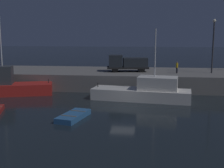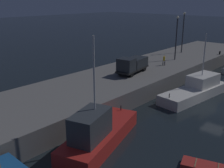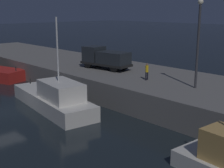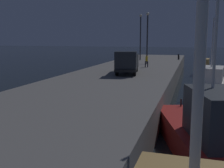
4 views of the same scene
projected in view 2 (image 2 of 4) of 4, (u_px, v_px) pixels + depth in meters
The scene contains 10 objects.
ground_plane at pixel (216, 109), 30.81m from camera, with size 320.00×320.00×0.00m, color black.
pier_quay at pixel (130, 79), 38.35m from camera, with size 66.71×10.78×2.21m.
fishing_boat_blue at pixel (98, 133), 22.82m from camera, with size 10.28×5.80×9.49m.
fishing_boat_orange at pixel (196, 89), 34.31m from camera, with size 11.35×4.46×7.99m.
dinghy_red_small at pixel (206, 168), 19.80m from camera, with size 2.36×3.83×0.49m.
lamp_post_west at pixel (177, 34), 44.08m from camera, with size 0.44×0.44×7.16m.
lamp_post_east at pixel (183, 29), 49.96m from camera, with size 0.44×0.44×7.45m.
utility_truck at pixel (132, 64), 36.92m from camera, with size 6.02×2.87×2.36m.
dockworker at pixel (164, 60), 41.30m from camera, with size 0.33×0.41×1.56m.
bollard_west at pixel (220, 53), 49.54m from camera, with size 0.28×0.28×0.57m, color black.
Camera 2 is at (-29.18, -10.00, 12.14)m, focal length 43.26 mm.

